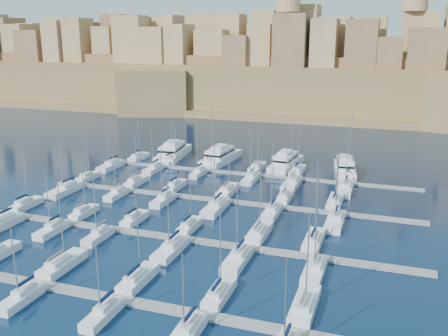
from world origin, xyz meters
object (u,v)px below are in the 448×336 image
at_px(sailboat_2, 62,264).
at_px(motor_yacht_b, 221,156).
at_px(sailboat_4, 219,294).
at_px(motor_yacht_d, 345,167).
at_px(motor_yacht_a, 173,152).
at_px(motor_yacht_c, 286,162).

xyz_separation_m(sailboat_2, motor_yacht_b, (1.14, 70.70, 0.98)).
xyz_separation_m(sailboat_4, motor_yacht_d, (9.68, 70.13, 1.00)).
distance_m(motor_yacht_a, motor_yacht_d, 49.74).
xyz_separation_m(motor_yacht_a, motor_yacht_d, (49.70, -1.87, -0.00)).
bearing_deg(motor_yacht_d, sailboat_4, -97.86).
xyz_separation_m(motor_yacht_c, motor_yacht_d, (15.74, -0.61, -0.00)).
xyz_separation_m(motor_yacht_a, motor_yacht_b, (15.11, -0.71, -0.00)).
height_order(sailboat_2, motor_yacht_b, sailboat_2).
relative_size(sailboat_4, motor_yacht_a, 0.61).
bearing_deg(sailboat_2, motor_yacht_b, 89.08).
relative_size(sailboat_4, motor_yacht_d, 0.75).
bearing_deg(sailboat_4, motor_yacht_a, 119.07).
bearing_deg(motor_yacht_c, sailboat_4, -85.10).
height_order(motor_yacht_a, motor_yacht_b, same).
height_order(motor_yacht_a, motor_yacht_c, same).
bearing_deg(motor_yacht_a, motor_yacht_c, -2.12).
relative_size(sailboat_2, motor_yacht_a, 0.68).
bearing_deg(sailboat_2, motor_yacht_a, 101.07).
distance_m(sailboat_4, motor_yacht_d, 70.80).
bearing_deg(sailboat_2, motor_yacht_d, 62.81).
bearing_deg(motor_yacht_c, sailboat_2, -105.90).
distance_m(sailboat_2, motor_yacht_b, 70.72).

